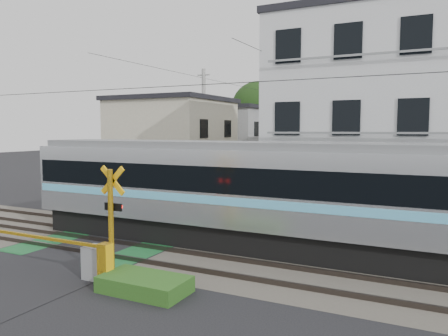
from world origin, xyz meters
The scene contains 11 objects.
ground centered at (0.00, 0.00, 0.00)m, with size 120.00×120.00×0.00m, color black.
track_bed centered at (0.00, 0.00, 0.04)m, with size 120.00×120.00×0.14m.
crossing_signal_near centered at (2.59, -3.65, 0.71)m, with size 4.74×0.65×3.09m.
crossing_signal_far centered at (-2.59, 3.65, 0.71)m, with size 4.74×0.65×3.09m.
apartment_block centered at (8.50, 9.49, 4.66)m, with size 10.20×8.36×9.30m.
houses_row centered at (0.25, 25.92, 3.24)m, with size 22.07×31.35×6.80m.
tree_hill centered at (0.20, 48.57, 5.65)m, with size 40.00×13.34×11.42m.
catenary centered at (6.00, 0.03, 3.70)m, with size 60.00×5.04×7.00m.
utility_poles centered at (-1.05, 23.01, 4.08)m, with size 7.90×42.00×8.00m.
pedestrian centered at (0.22, 25.73, 0.91)m, with size 0.67×0.44×1.83m, color #38313D.
weed_patches centered at (1.76, -0.09, 0.18)m, with size 10.25×8.80×0.40m.
Camera 1 is at (10.63, -12.36, 4.02)m, focal length 35.00 mm.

